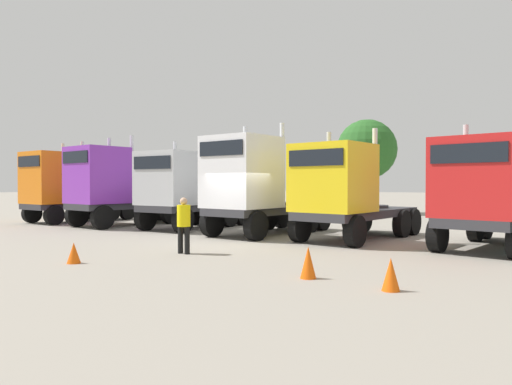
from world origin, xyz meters
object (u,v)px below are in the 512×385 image
(semi_truck_purple, at_px, (111,186))
(traffic_cone_mid, at_px, (74,253))
(semi_truck_yellow, at_px, (343,192))
(traffic_cone_near, at_px, (391,274))
(traffic_cone_far, at_px, (308,262))
(semi_truck_silver, at_px, (180,189))
(visitor_in_hivis, at_px, (184,221))
(semi_truck_red, at_px, (487,192))
(semi_truck_orange, at_px, (60,187))
(semi_truck_white, at_px, (251,185))

(semi_truck_purple, relative_size, traffic_cone_mid, 12.07)
(semi_truck_yellow, distance_m, traffic_cone_near, 8.12)
(traffic_cone_mid, bearing_deg, semi_truck_yellow, 61.49)
(traffic_cone_far, bearing_deg, semi_truck_silver, 143.30)
(semi_truck_silver, distance_m, traffic_cone_mid, 9.44)
(visitor_in_hivis, bearing_deg, semi_truck_purple, 65.08)
(semi_truck_red, bearing_deg, semi_truck_purple, -79.18)
(semi_truck_silver, xyz_separation_m, traffic_cone_near, (11.63, -7.54, -1.53))
(semi_truck_silver, relative_size, traffic_cone_far, 8.18)
(semi_truck_yellow, height_order, traffic_cone_mid, semi_truck_yellow)
(semi_truck_orange, relative_size, semi_truck_red, 0.95)
(semi_truck_orange, xyz_separation_m, traffic_cone_far, (17.79, -6.94, -1.59))
(semi_truck_silver, bearing_deg, semi_truck_orange, -86.55)
(traffic_cone_near, xyz_separation_m, traffic_cone_far, (-1.91, 0.29, 0.03))
(semi_truck_purple, height_order, semi_truck_white, semi_truck_white)
(semi_truck_orange, xyz_separation_m, semi_truck_yellow, (16.06, -0.13, -0.13))
(semi_truck_white, distance_m, traffic_cone_near, 10.30)
(semi_truck_white, relative_size, visitor_in_hivis, 3.77)
(traffic_cone_near, bearing_deg, semi_truck_orange, 159.85)
(semi_truck_purple, height_order, semi_truck_red, semi_truck_purple)
(semi_truck_purple, relative_size, semi_truck_yellow, 1.02)
(semi_truck_orange, bearing_deg, traffic_cone_far, 75.06)
(semi_truck_orange, distance_m, semi_truck_yellow, 16.07)
(traffic_cone_near, bearing_deg, semi_truck_silver, 147.05)
(semi_truck_white, bearing_deg, semi_truck_orange, -84.81)
(semi_truck_yellow, height_order, semi_truck_red, semi_truck_yellow)
(semi_truck_white, bearing_deg, traffic_cone_near, 53.79)
(semi_truck_yellow, bearing_deg, traffic_cone_mid, -19.95)
(semi_truck_silver, xyz_separation_m, traffic_cone_mid, (3.55, -8.60, -1.59))
(traffic_cone_near, distance_m, traffic_cone_far, 1.93)
(semi_truck_red, distance_m, traffic_cone_mid, 12.32)
(semi_truck_purple, xyz_separation_m, semi_truck_white, (8.22, -0.15, 0.07))
(semi_truck_yellow, height_order, traffic_cone_far, semi_truck_yellow)
(semi_truck_silver, relative_size, semi_truck_white, 0.92)
(semi_truck_orange, distance_m, semi_truck_red, 20.81)
(semi_truck_yellow, bearing_deg, traffic_cone_far, 22.81)
(traffic_cone_mid, distance_m, traffic_cone_far, 6.31)
(semi_truck_orange, xyz_separation_m, traffic_cone_near, (19.70, -7.23, -1.62))
(semi_truck_purple, distance_m, traffic_cone_far, 15.41)
(semi_truck_white, height_order, traffic_cone_near, semi_truck_white)
(semi_truck_purple, bearing_deg, traffic_cone_near, 74.03)
(semi_truck_yellow, bearing_deg, semi_truck_red, 97.46)
(semi_truck_white, xyz_separation_m, semi_truck_red, (8.54, 0.10, -0.21))
(semi_truck_orange, distance_m, semi_truck_white, 12.27)
(semi_truck_purple, relative_size, semi_truck_red, 1.06)
(traffic_cone_mid, bearing_deg, semi_truck_orange, 144.51)
(semi_truck_purple, relative_size, traffic_cone_far, 9.35)
(traffic_cone_near, bearing_deg, visitor_in_hivis, 165.12)
(semi_truck_silver, relative_size, semi_truck_yellow, 0.90)
(traffic_cone_mid, bearing_deg, semi_truck_silver, 112.45)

